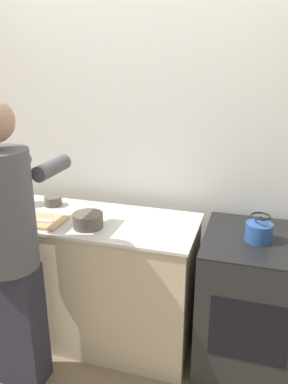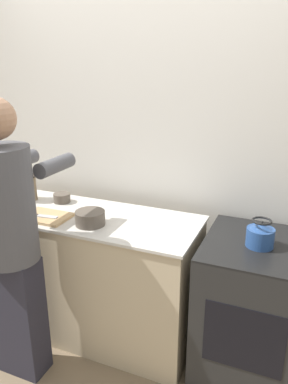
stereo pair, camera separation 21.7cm
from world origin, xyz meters
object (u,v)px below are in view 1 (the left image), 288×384
Objects in this scene: oven at (250,302)px; canister_jar at (16,192)px; bowl_prep at (88,220)px; knife at (34,220)px; kettle at (259,230)px; cutting_board at (41,221)px; person at (9,242)px.

canister_jar is at bearing 178.83° from oven.
bowl_prep is at bearing -170.03° from oven.
knife is 1.37m from kettle.
oven is 1.42m from cutting_board.
cutting_board is at bearing -171.51° from oven.
bowl_prep is 0.99× the size of canister_jar.
oven is 5.57× the size of kettle.
cutting_board is at bearing 32.72° from knife.
bowl_prep is (0.35, 0.05, 0.02)m from knife.
cutting_board is at bearing -176.22° from bowl_prep.
cutting_board is at bearing -172.88° from kettle.
person is 10.69× the size of kettle.
cutting_board is 1.59× the size of canister_jar.
person is at bearing -88.13° from cutting_board.
person is 0.68m from canister_jar.
person reaches higher than bowl_prep.
oven is 3.87× the size of knife.
oven is 1.45m from knife.
bowl_prep is (-1.01, -0.14, -0.01)m from kettle.
canister_jar is at bearing 162.23° from bowl_prep.
canister_jar is at bearing 131.72° from knife.
kettle is at bearing 7.12° from cutting_board.
cutting_board is 0.04m from knife.
bowl_prep is at bearing 3.78° from cutting_board.
person is at bearing -90.82° from knife.
bowl_prep is 0.69m from canister_jar.
person is 5.69× the size of cutting_board.
knife is at bearing -171.94° from kettle.
oven is 1.75m from canister_jar.
person reaches higher than knife.
cutting_board is at bearing 91.87° from person.
bowl_prep reaches higher than knife.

